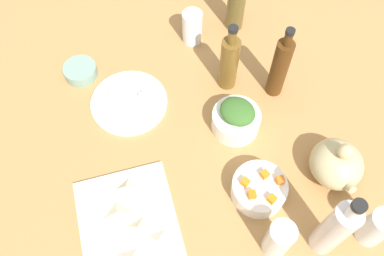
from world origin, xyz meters
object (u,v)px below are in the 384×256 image
bowl_greens (236,121)px  drinking_glass_0 (192,27)px  bowl_carrots (259,189)px  teapot (337,164)px  drinking_glass_1 (279,239)px  cutting_board (130,230)px  bottle_0 (335,229)px  bottle_1 (229,62)px  plate_tofu (129,102)px  drinking_glass_2 (376,227)px  bowl_small_side (80,71)px  bottle_2 (280,67)px

bowl_greens → drinking_glass_0: drinking_glass_0 is taller
bowl_carrots → teapot: (-1.29, 20.23, 2.78)cm
bowl_greens → drinking_glass_1: (33.80, 0.11, 3.42)cm
cutting_board → bottle_0: size_ratio=1.17×
bottle_1 → plate_tofu: bearing=-87.9°
plate_tofu → drinking_glass_2: size_ratio=1.87×
drinking_glass_0 → teapot: bearing=25.5°
bowl_greens → bowl_carrots: (20.13, 0.31, -0.31)cm
bowl_small_side → plate_tofu: bearing=42.9°
bowl_greens → bottle_0: bearing=17.8°
cutting_board → bottle_2: (-32.29, 46.88, 10.00)cm
bowl_small_side → drinking_glass_2: size_ratio=0.83×
teapot → bottle_0: (16.48, -9.23, 5.88)cm
bottle_0 → bottle_2: 45.01cm
bottle_0 → bottle_1: size_ratio=1.16×
bottle_1 → drinking_glass_2: (50.94, 21.29, -3.61)cm
plate_tofu → drinking_glass_0: (-19.83, 22.94, 4.87)cm
cutting_board → plate_tofu: (-36.65, 5.05, 0.10)cm
plate_tofu → bowl_small_side: 18.37cm
bottle_0 → drinking_glass_0: bearing=-167.0°
drinking_glass_0 → drinking_glass_2: (69.69, 27.55, 0.38)cm
bowl_small_side → bottle_2: bottle_2 is taller
plate_tofu → teapot: teapot is taller
cutting_board → bottle_1: (-37.73, 34.25, 8.97)cm
teapot → drinking_glass_2: 17.25cm
drinking_glass_1 → drinking_glass_2: bearing=84.7°
cutting_board → teapot: bearing=94.2°
bottle_0 → bottle_1: 51.29cm
bowl_carrots → teapot: bearing=93.7°
plate_tofu → drinking_glass_1: (47.75, 27.65, 5.81)cm
drinking_glass_1 → drinking_glass_0: bearing=-176.0°
plate_tofu → bottle_2: 43.21cm
bowl_greens → bowl_small_side: (-27.36, -40.02, -1.24)cm
cutting_board → drinking_glass_2: 57.34cm
bottle_2 → drinking_glass_0: 31.10cm
cutting_board → drinking_glass_0: bearing=153.6°
bowl_carrots → teapot: 20.47cm
teapot → drinking_glass_1: (14.96, -20.43, 0.95)cm
bottle_0 → drinking_glass_0: size_ratio=2.43×
bowl_small_side → teapot: (46.20, 60.57, 3.72)cm
drinking_glass_2 → drinking_glass_0: bearing=-158.4°
bottle_1 → drinking_glass_2: 55.33cm
bottle_1 → bottle_2: (5.44, 12.63, 1.03)cm
drinking_glass_0 → bottle_2: bearing=38.0°
bottle_2 → teapot: bearing=12.4°
bowl_carrots → drinking_glass_1: bearing=-0.8°
plate_tofu → bottle_1: (-1.08, 29.20, 8.87)cm
drinking_glass_1 → bowl_greens: bearing=-179.8°
bowl_small_side → drinking_glass_0: size_ratio=0.89×
drinking_glass_0 → drinking_glass_2: 74.94cm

